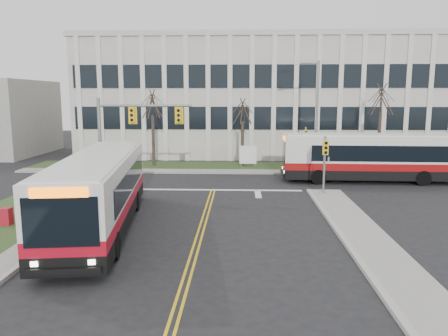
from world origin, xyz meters
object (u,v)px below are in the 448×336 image
(newspaper_box_red, at_px, (6,218))
(directory_sign, at_px, (248,155))
(newspaper_box_blue, at_px, (64,216))
(bus_main, at_px, (100,193))
(bus_cross, at_px, (372,159))
(streetlight, at_px, (315,110))

(newspaper_box_red, bearing_deg, directory_sign, 58.53)
(directory_sign, bearing_deg, newspaper_box_blue, -117.64)
(bus_main, xyz_separation_m, bus_cross, (16.43, 12.41, -0.00))
(streetlight, height_order, bus_cross, streetlight)
(newspaper_box_blue, xyz_separation_m, newspaper_box_red, (-2.70, -0.42, 0.00))
(bus_main, relative_size, bus_cross, 1.00)
(bus_main, distance_m, newspaper_box_blue, 2.40)
(streetlight, xyz_separation_m, newspaper_box_blue, (-14.83, -16.46, -4.72))
(streetlight, xyz_separation_m, directory_sign, (-5.53, 1.30, -4.02))
(streetlight, relative_size, newspaper_box_blue, 9.68)
(bus_cross, xyz_separation_m, newspaper_box_blue, (-18.41, -11.89, -1.26))
(bus_cross, height_order, newspaper_box_red, bus_cross)
(bus_main, height_order, newspaper_box_blue, bus_main)
(directory_sign, height_order, bus_main, bus_main)
(streetlight, height_order, bus_main, streetlight)
(streetlight, distance_m, newspaper_box_red, 24.79)
(bus_cross, xyz_separation_m, newspaper_box_red, (-21.11, -12.31, -1.26))
(directory_sign, relative_size, bus_main, 0.15)
(streetlight, bearing_deg, bus_main, -127.12)
(streetlight, height_order, directory_sign, streetlight)
(streetlight, distance_m, bus_cross, 6.75)
(bus_main, xyz_separation_m, newspaper_box_blue, (-1.98, 0.52, -1.26))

